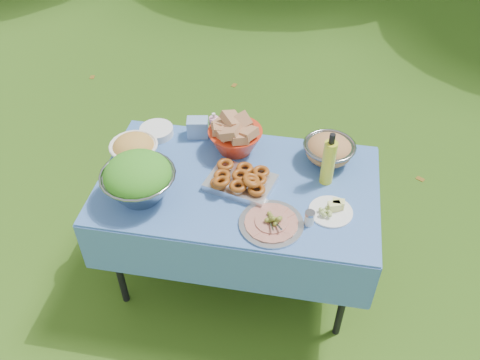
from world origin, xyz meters
name	(u,v)px	position (x,y,z in m)	size (l,w,h in m)	color
ground	(238,271)	(0.00, 0.00, 0.00)	(80.00, 80.00, 0.00)	#163609
picnic_table	(238,231)	(0.00, 0.00, 0.38)	(1.46, 0.86, 0.76)	#76B7E4
salad_bowl	(138,179)	(-0.47, -0.18, 0.88)	(0.37, 0.37, 0.24)	gray
pasta_bowl_white	(134,148)	(-0.59, 0.10, 0.83)	(0.26, 0.26, 0.14)	white
plate_stack	(157,131)	(-0.54, 0.32, 0.78)	(0.19, 0.19, 0.05)	white
wipes_box	(198,128)	(-0.30, 0.36, 0.82)	(0.12, 0.09, 0.11)	#7AA0CC
sanitizer_bottle	(214,125)	(-0.21, 0.37, 0.84)	(0.05, 0.05, 0.16)	pink
bread_bowl	(235,135)	(-0.06, 0.27, 0.86)	(0.30, 0.30, 0.20)	red
pasta_bowl_steel	(329,150)	(0.45, 0.27, 0.84)	(0.28, 0.28, 0.15)	gray
fried_tray	(241,180)	(0.02, -0.02, 0.80)	(0.34, 0.24, 0.08)	silver
charcuterie_platter	(271,219)	(0.21, -0.26, 0.80)	(0.32, 0.32, 0.07)	#A8ABAF
oil_bottle	(329,159)	(0.45, 0.09, 0.92)	(0.07, 0.07, 0.31)	gold
cheese_plate	(331,208)	(0.49, -0.13, 0.79)	(0.22, 0.22, 0.06)	white
shaker	(309,218)	(0.39, -0.22, 0.80)	(0.05, 0.05, 0.08)	silver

